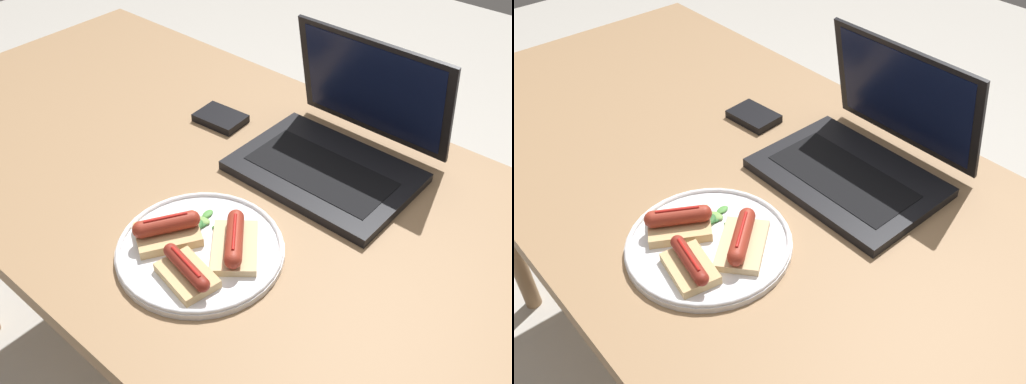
{
  "view_description": "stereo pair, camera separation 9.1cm",
  "coord_description": "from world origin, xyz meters",
  "views": [
    {
      "loc": [
        0.61,
        -0.57,
        1.4
      ],
      "look_at": [
        0.14,
        -0.04,
        0.81
      ],
      "focal_mm": 40.0,
      "sensor_mm": 36.0,
      "label": 1
    },
    {
      "loc": [
        0.67,
        -0.51,
        1.4
      ],
      "look_at": [
        0.14,
        -0.04,
        0.81
      ],
      "focal_mm": 40.0,
      "sensor_mm": 36.0,
      "label": 2
    }
  ],
  "objects": [
    {
      "name": "external_drive",
      "position": [
        -0.11,
        0.14,
        0.76
      ],
      "size": [
        0.1,
        0.08,
        0.02
      ],
      "rotation": [
        0.0,
        0.0,
        0.08
      ],
      "color": "black",
      "rests_on": "desk"
    },
    {
      "name": "sausage_toast_right",
      "position": [
        0.07,
        -0.17,
        0.78
      ],
      "size": [
        0.11,
        0.12,
        0.05
      ],
      "rotation": [
        0.0,
        0.0,
        1.03
      ],
      "color": "tan",
      "rests_on": "plate"
    },
    {
      "name": "desk",
      "position": [
        0.0,
        0.0,
        0.68
      ],
      "size": [
        1.5,
        0.76,
        0.75
      ],
      "color": "#93704C",
      "rests_on": "ground_plane"
    },
    {
      "name": "laptop",
      "position": [
        0.16,
        0.17,
        0.79
      ],
      "size": [
        0.32,
        0.28,
        0.23
      ],
      "color": "black",
      "rests_on": "desk"
    },
    {
      "name": "plate",
      "position": [
        0.13,
        -0.16,
        0.76
      ],
      "size": [
        0.26,
        0.26,
        0.02
      ],
      "color": "silver",
      "rests_on": "desk"
    },
    {
      "name": "sausage_toast_left",
      "position": [
        0.17,
        -0.12,
        0.78
      ],
      "size": [
        0.12,
        0.13,
        0.04
      ],
      "rotation": [
        0.0,
        0.0,
        2.27
      ],
      "color": "#D6B784",
      "rests_on": "plate"
    },
    {
      "name": "sausage_toast_middle",
      "position": [
        0.16,
        -0.21,
        0.78
      ],
      "size": [
        0.11,
        0.08,
        0.04
      ],
      "rotation": [
        0.0,
        0.0,
        6.09
      ],
      "color": "tan",
      "rests_on": "plate"
    },
    {
      "name": "salad_pile",
      "position": [
        0.09,
        -0.11,
        0.76
      ],
      "size": [
        0.06,
        0.06,
        0.01
      ],
      "color": "#2D662D",
      "rests_on": "plate"
    }
  ]
}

